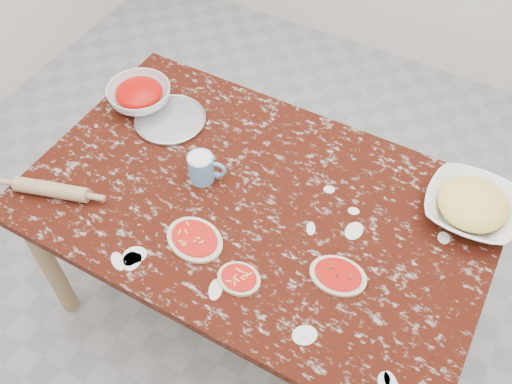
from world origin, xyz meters
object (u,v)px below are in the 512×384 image
at_px(pizza_tray, 170,120).
at_px(sauce_bowl, 140,96).
at_px(worktable, 256,215).
at_px(cheese_bowl, 471,208).
at_px(rolling_pin, 51,190).
at_px(flour_mug, 202,168).

height_order(pizza_tray, sauce_bowl, sauce_bowl).
xyz_separation_m(worktable, cheese_bowl, (0.66, 0.30, 0.12)).
bearing_deg(pizza_tray, sauce_bowl, 170.13).
relative_size(worktable, pizza_tray, 5.85).
height_order(cheese_bowl, rolling_pin, cheese_bowl).
bearing_deg(rolling_pin, pizza_tray, 73.48).
height_order(worktable, sauce_bowl, sauce_bowl).
bearing_deg(worktable, pizza_tray, 159.45).
distance_m(worktable, pizza_tray, 0.53).
relative_size(cheese_bowl, rolling_pin, 1.16).
xyz_separation_m(pizza_tray, sauce_bowl, (-0.16, 0.03, 0.03)).
xyz_separation_m(pizza_tray, cheese_bowl, (1.15, 0.12, 0.03)).
distance_m(pizza_tray, rolling_pin, 0.53).
xyz_separation_m(sauce_bowl, cheese_bowl, (1.31, 0.09, -0.00)).
xyz_separation_m(worktable, pizza_tray, (-0.49, 0.18, 0.09)).
bearing_deg(rolling_pin, flour_mug, 37.49).
xyz_separation_m(cheese_bowl, rolling_pin, (-1.30, -0.62, -0.01)).
distance_m(cheese_bowl, rolling_pin, 1.44).
bearing_deg(flour_mug, worktable, 0.07).
bearing_deg(cheese_bowl, sauce_bowl, -176.02).
bearing_deg(pizza_tray, rolling_pin, -106.52).
distance_m(pizza_tray, cheese_bowl, 1.15).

